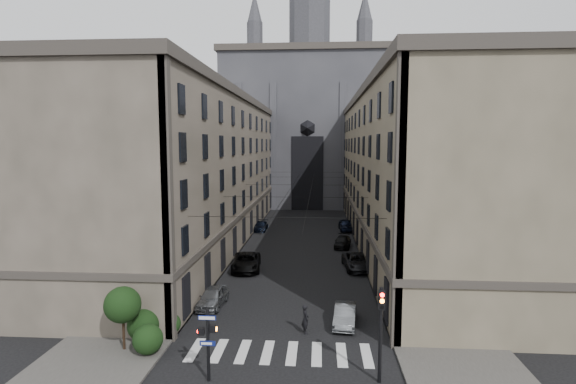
% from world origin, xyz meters
% --- Properties ---
extents(sidewalk_left, '(7.00, 80.00, 0.15)m').
position_xyz_m(sidewalk_left, '(-10.50, 36.00, 0.07)').
color(sidewalk_left, '#383533').
rests_on(sidewalk_left, ground).
extents(sidewalk_right, '(7.00, 80.00, 0.15)m').
position_xyz_m(sidewalk_right, '(10.50, 36.00, 0.07)').
color(sidewalk_right, '#383533').
rests_on(sidewalk_right, ground).
extents(zebra_crossing, '(11.00, 3.20, 0.01)m').
position_xyz_m(zebra_crossing, '(0.00, 5.00, 0.01)').
color(zebra_crossing, beige).
rests_on(zebra_crossing, ground).
extents(building_left, '(13.60, 60.60, 18.85)m').
position_xyz_m(building_left, '(-13.44, 36.00, 9.34)').
color(building_left, '#484237').
rests_on(building_left, ground).
extents(building_right, '(13.60, 60.60, 18.85)m').
position_xyz_m(building_right, '(13.44, 36.00, 9.34)').
color(building_right, brown).
rests_on(building_right, ground).
extents(gothic_tower, '(35.00, 23.00, 58.00)m').
position_xyz_m(gothic_tower, '(0.00, 74.96, 17.80)').
color(gothic_tower, '#2D2D33').
rests_on(gothic_tower, ground).
extents(pedestrian_signal_left, '(1.02, 0.38, 4.00)m').
position_xyz_m(pedestrian_signal_left, '(-3.51, 1.50, 2.32)').
color(pedestrian_signal_left, black).
rests_on(pedestrian_signal_left, ground).
extents(traffic_light_right, '(0.34, 0.50, 5.20)m').
position_xyz_m(traffic_light_right, '(5.60, 1.92, 3.29)').
color(traffic_light_right, black).
rests_on(traffic_light_right, ground).
extents(shrub_cluster, '(3.90, 4.40, 3.90)m').
position_xyz_m(shrub_cluster, '(-8.72, 5.01, 1.80)').
color(shrub_cluster, black).
rests_on(shrub_cluster, sidewalk_left).
extents(tram_wires, '(14.00, 60.00, 0.43)m').
position_xyz_m(tram_wires, '(0.00, 35.63, 7.25)').
color(tram_wires, black).
rests_on(tram_wires, ground).
extents(car_left_near, '(2.06, 4.48, 1.49)m').
position_xyz_m(car_left_near, '(-5.91, 12.40, 0.74)').
color(car_left_near, slate).
rests_on(car_left_near, ground).
extents(car_left_midnear, '(1.43, 4.08, 1.34)m').
position_xyz_m(car_left_midnear, '(-4.90, 23.89, 0.67)').
color(car_left_midnear, black).
rests_on(car_left_midnear, ground).
extents(car_left_midfar, '(3.32, 6.17, 1.64)m').
position_xyz_m(car_left_midfar, '(-4.94, 22.67, 0.82)').
color(car_left_midfar, black).
rests_on(car_left_midfar, ground).
extents(car_left_far, '(1.89, 4.55, 1.32)m').
position_xyz_m(car_left_far, '(-6.20, 43.13, 0.66)').
color(car_left_far, black).
rests_on(car_left_far, ground).
extents(car_right_near, '(1.91, 4.33, 1.38)m').
position_xyz_m(car_right_near, '(4.20, 9.59, 0.69)').
color(car_right_near, slate).
rests_on(car_right_near, ground).
extents(car_right_midnear, '(3.07, 5.79, 1.55)m').
position_xyz_m(car_right_midnear, '(6.20, 23.71, 0.78)').
color(car_right_midnear, black).
rests_on(car_right_midnear, ground).
extents(car_right_midfar, '(2.44, 4.77, 1.32)m').
position_xyz_m(car_right_midfar, '(5.21, 33.29, 0.66)').
color(car_right_midfar, black).
rests_on(car_right_midfar, ground).
extents(car_right_far, '(2.17, 4.80, 1.60)m').
position_xyz_m(car_right_far, '(6.20, 44.04, 0.80)').
color(car_right_far, black).
rests_on(car_right_far, ground).
extents(pedestrian, '(0.69, 0.84, 1.97)m').
position_xyz_m(pedestrian, '(1.45, 7.95, 0.99)').
color(pedestrian, black).
rests_on(pedestrian, ground).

